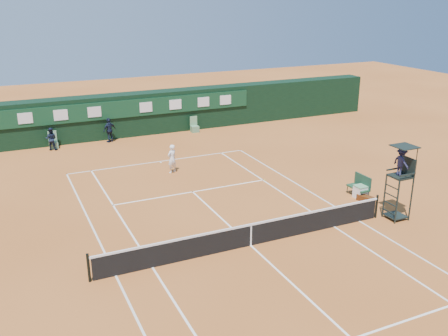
# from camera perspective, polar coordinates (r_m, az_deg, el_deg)

# --- Properties ---
(ground) EXTENTS (90.00, 90.00, 0.00)m
(ground) POSITION_cam_1_polar(r_m,az_deg,el_deg) (20.40, 3.06, -8.84)
(ground) COLOR #B4622A
(ground) RESTS_ON ground
(court_lines) EXTENTS (11.05, 23.85, 0.01)m
(court_lines) POSITION_cam_1_polar(r_m,az_deg,el_deg) (20.39, 3.06, -8.82)
(court_lines) COLOR silver
(court_lines) RESTS_ON ground
(tennis_net) EXTENTS (12.90, 0.10, 1.10)m
(tennis_net) POSITION_cam_1_polar(r_m,az_deg,el_deg) (20.16, 3.08, -7.56)
(tennis_net) COLOR black
(tennis_net) RESTS_ON ground
(back_wall) EXTENTS (40.00, 1.65, 3.00)m
(back_wall) POSITION_cam_1_polar(r_m,az_deg,el_deg) (36.55, -10.76, 6.06)
(back_wall) COLOR black
(back_wall) RESTS_ON ground
(linesman_chair_left) EXTENTS (0.55, 0.50, 1.15)m
(linesman_chair_left) POSITION_cam_1_polar(r_m,az_deg,el_deg) (34.75, -18.92, 2.65)
(linesman_chair_left) COLOR #5C8E69
(linesman_chair_left) RESTS_ON ground
(linesman_chair_right) EXTENTS (0.55, 0.50, 1.15)m
(linesman_chair_right) POSITION_cam_1_polar(r_m,az_deg,el_deg) (36.99, -3.38, 4.62)
(linesman_chair_right) COLOR #57855F
(linesman_chair_right) RESTS_ON ground
(umpire_chair) EXTENTS (0.96, 0.95, 3.42)m
(umpire_chair) POSITION_cam_1_polar(r_m,az_deg,el_deg) (23.10, 19.59, 0.08)
(umpire_chair) COLOR black
(umpire_chair) RESTS_ON ground
(player_bench) EXTENTS (0.56, 1.20, 1.10)m
(player_bench) POSITION_cam_1_polar(r_m,az_deg,el_deg) (25.85, 15.30, -1.87)
(player_bench) COLOR #194026
(player_bench) RESTS_ON ground
(tennis_bag) EXTENTS (0.56, 0.87, 0.30)m
(tennis_bag) POSITION_cam_1_polar(r_m,az_deg,el_deg) (25.40, 15.84, -3.38)
(tennis_bag) COLOR black
(tennis_bag) RESTS_ON ground
(cooler) EXTENTS (0.57, 0.57, 0.65)m
(cooler) POSITION_cam_1_polar(r_m,az_deg,el_deg) (25.72, 15.33, -2.62)
(cooler) COLOR white
(cooler) RESTS_ON ground
(tennis_ball) EXTENTS (0.07, 0.07, 0.07)m
(tennis_ball) POSITION_cam_1_polar(r_m,az_deg,el_deg) (27.26, 4.67, -1.39)
(tennis_ball) COLOR #BED431
(tennis_ball) RESTS_ON ground
(player) EXTENTS (0.72, 0.62, 1.65)m
(player) POSITION_cam_1_polar(r_m,az_deg,el_deg) (28.32, -5.97, 1.06)
(player) COLOR white
(player) RESTS_ON ground
(ball_kid_left) EXTENTS (0.89, 0.80, 1.50)m
(ball_kid_left) POSITION_cam_1_polar(r_m,az_deg,el_deg) (34.30, -19.15, 3.16)
(ball_kid_left) COLOR black
(ball_kid_left) RESTS_ON ground
(ball_kid_right) EXTENTS (1.08, 0.81, 1.70)m
(ball_kid_right) POSITION_cam_1_polar(r_m,az_deg,el_deg) (35.06, -12.96, 4.24)
(ball_kid_right) COLOR black
(ball_kid_right) RESTS_ON ground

